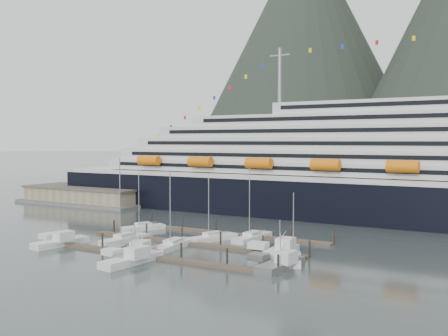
{
  "coord_description": "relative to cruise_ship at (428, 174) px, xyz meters",
  "views": [
    {
      "loc": [
        51.87,
        -80.93,
        20.31
      ],
      "look_at": [
        -8.79,
        22.0,
        14.05
      ],
      "focal_mm": 42.0,
      "sensor_mm": 36.0,
      "label": 1
    }
  ],
  "objects": [
    {
      "name": "trawler_c",
      "position": [
        -34.83,
        -69.93,
        -11.22
      ],
      "size": [
        8.8,
        12.42,
        6.18
      ],
      "rotation": [
        0.0,
        0.0,
        1.48
      ],
      "color": "silver",
      "rests_on": "ground"
    },
    {
      "name": "trawler_b",
      "position": [
        -36.79,
        -66.81,
        -11.17
      ],
      "size": [
        8.24,
        10.72,
        6.65
      ],
      "rotation": [
        0.0,
        0.0,
        1.76
      ],
      "color": "gray",
      "rests_on": "ground"
    },
    {
      "name": "sailboat_h",
      "position": [
        -12.02,
        -55.71,
        -11.63
      ],
      "size": [
        5.81,
        9.19,
        12.23
      ],
      "rotation": [
        0.0,
        0.0,
        1.97
      ],
      "color": "silver",
      "rests_on": "ground"
    },
    {
      "name": "trawler_e",
      "position": [
        -16.02,
        -52.54,
        -11.14
      ],
      "size": [
        8.39,
        11.01,
        7.04
      ],
      "rotation": [
        0.0,
        0.0,
        1.62
      ],
      "color": "silver",
      "rests_on": "ground"
    },
    {
      "name": "trawler_d",
      "position": [
        -12.15,
        -60.85,
        -11.2
      ],
      "size": [
        8.14,
        10.97,
        6.34
      ],
      "rotation": [
        0.0,
        0.0,
        1.47
      ],
      "color": "gray",
      "rests_on": "ground"
    },
    {
      "name": "sailboat_g",
      "position": [
        -27.06,
        -41.47,
        -11.6
      ],
      "size": [
        3.58,
        11.75,
        15.28
      ],
      "rotation": [
        0.0,
        0.0,
        1.51
      ],
      "color": "silver",
      "rests_on": "ground"
    },
    {
      "name": "sailboat_a",
      "position": [
        -53.82,
        -43.66,
        -11.6
      ],
      "size": [
        7.1,
        10.21,
        13.51
      ],
      "rotation": [
        0.0,
        0.0,
        1.1
      ],
      "color": "silver",
      "rests_on": "ground"
    },
    {
      "name": "trawler_a",
      "position": [
        -56.44,
        -65.56,
        -11.22
      ],
      "size": [
        8.44,
        11.62,
        6.16
      ],
      "rotation": [
        0.0,
        0.0,
        1.43
      ],
      "color": "silver",
      "rests_on": "ground"
    },
    {
      "name": "dock_near",
      "position": [
        -34.95,
        -64.89,
        -11.73
      ],
      "size": [
        48.18,
        2.28,
        3.2
      ],
      "color": "#463C2D",
      "rests_on": "ground"
    },
    {
      "name": "dock_mid",
      "position": [
        -34.95,
        -51.89,
        -11.73
      ],
      "size": [
        48.18,
        2.28,
        3.2
      ],
      "color": "#463C2D",
      "rests_on": "ground"
    },
    {
      "name": "sailboat_c",
      "position": [
        -33.62,
        -46.18,
        -11.6
      ],
      "size": [
        6.77,
        11.1,
        13.44
      ],
      "rotation": [
        0.0,
        0.0,
        1.19
      ],
      "color": "silver",
      "rests_on": "ground"
    },
    {
      "name": "sailboat_b",
      "position": [
        -47.99,
        -56.61,
        -11.58
      ],
      "size": [
        3.72,
        11.65,
        17.4
      ],
      "rotation": [
        0.0,
        0.0,
        1.51
      ],
      "color": "silver",
      "rests_on": "ground"
    },
    {
      "name": "warehouse",
      "position": [
        -102.03,
        -12.94,
        -9.79
      ],
      "size": [
        46.0,
        20.0,
        5.8
      ],
      "color": "#595956",
      "rests_on": "ground"
    },
    {
      "name": "sailboat_d",
      "position": [
        -36.19,
        -56.18,
        -11.6
      ],
      "size": [
        4.15,
        12.55,
        15.0
      ],
      "rotation": [
        0.0,
        0.0,
        1.67
      ],
      "color": "silver",
      "rests_on": "ground"
    },
    {
      "name": "dock_far",
      "position": [
        -34.95,
        -38.89,
        -11.73
      ],
      "size": [
        48.18,
        2.28,
        3.2
      ],
      "color": "#463C2D",
      "rests_on": "ground"
    },
    {
      "name": "cruise_ship",
      "position": [
        0.0,
        0.0,
        0.0
      ],
      "size": [
        210.0,
        30.4,
        50.3
      ],
      "color": "black",
      "rests_on": "ground"
    },
    {
      "name": "ground",
      "position": [
        -30.03,
        -54.94,
        -12.04
      ],
      "size": [
        1600.0,
        1600.0,
        0.0
      ],
      "primitive_type": "plane",
      "color": "#3F4B4B",
      "rests_on": "ground"
    }
  ]
}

